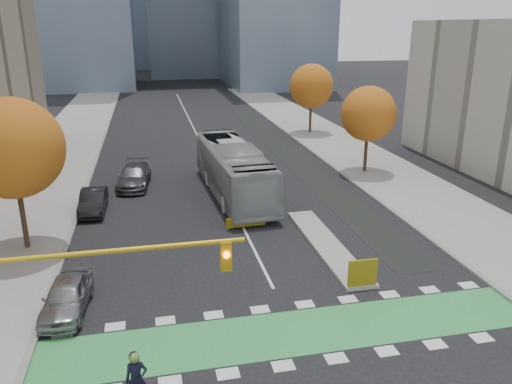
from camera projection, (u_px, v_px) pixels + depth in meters
name	position (u px, v px, depth m)	size (l,w,h in m)	color
ground	(307.00, 355.00, 18.37)	(300.00, 300.00, 0.00)	black
sidewalk_west	(30.00, 202.00, 34.18)	(7.00, 120.00, 0.15)	gray
sidewalk_east	(392.00, 177.00, 39.59)	(7.00, 120.00, 0.15)	gray
curb_west	(83.00, 198.00, 34.89)	(0.30, 120.00, 0.16)	gray
curb_east	(351.00, 180.00, 38.89)	(0.30, 120.00, 0.16)	gray
bike_crossing	(295.00, 332.00, 19.76)	(20.00, 3.00, 0.01)	green
centre_line	(197.00, 135.00, 55.45)	(0.15, 70.00, 0.01)	silver
bike_lane_paint	(286.00, 152.00, 47.68)	(2.50, 50.00, 0.01)	black
median_island	(326.00, 244.00, 27.49)	(1.60, 10.00, 0.16)	gray
hazard_board	(363.00, 273.00, 22.81)	(1.40, 0.12, 1.30)	yellow
tree_west	(12.00, 148.00, 25.31)	(5.20, 5.20, 8.22)	#332114
tree_east_near	(368.00, 114.00, 39.62)	(4.40, 4.40, 7.08)	#332114
tree_east_far	(311.00, 86.00, 54.43)	(4.80, 4.80, 7.65)	#332114
traffic_signal_west	(65.00, 288.00, 15.03)	(8.53, 0.56, 5.20)	#BF9914
bus	(233.00, 170.00, 35.25)	(3.13, 13.38, 3.73)	#A1A5A8
parked_car_a	(67.00, 296.00, 20.98)	(1.70, 4.22, 1.44)	gray
parked_car_b	(93.00, 201.00, 32.32)	(1.53, 4.39, 1.45)	black
parked_car_c	(134.00, 176.00, 37.43)	(2.21, 5.44, 1.58)	#4A4A4F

